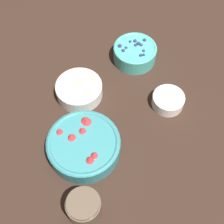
% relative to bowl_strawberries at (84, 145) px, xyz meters
% --- Properties ---
extents(ground_plane, '(4.00, 4.00, 0.00)m').
position_rel_bowl_strawberries_xyz_m(ground_plane, '(-0.09, -0.05, -0.04)').
color(ground_plane, black).
extents(bowl_strawberries, '(0.22, 0.22, 0.08)m').
position_rel_bowl_strawberries_xyz_m(bowl_strawberries, '(0.00, 0.00, 0.00)').
color(bowl_strawberries, teal).
rests_on(bowl_strawberries, ground_plane).
extents(bowl_blueberries, '(0.16, 0.16, 0.07)m').
position_rel_bowl_strawberries_xyz_m(bowl_blueberries, '(-0.37, -0.20, -0.00)').
color(bowl_blueberries, '#47AD9E').
rests_on(bowl_blueberries, ground_plane).
extents(bowl_bananas, '(0.16, 0.16, 0.06)m').
position_rel_bowl_strawberries_xyz_m(bowl_bananas, '(-0.11, -0.19, -0.01)').
color(bowl_bananas, white).
rests_on(bowl_bananas, ground_plane).
extents(bowl_cream, '(0.11, 0.11, 0.05)m').
position_rel_bowl_strawberries_xyz_m(bowl_cream, '(-0.32, 0.03, -0.01)').
color(bowl_cream, white).
rests_on(bowl_cream, ground_plane).
extents(jar_chocolate, '(0.09, 0.09, 0.10)m').
position_rel_bowl_strawberries_xyz_m(jar_chocolate, '(0.11, 0.16, 0.01)').
color(jar_chocolate, brown).
rests_on(jar_chocolate, ground_plane).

